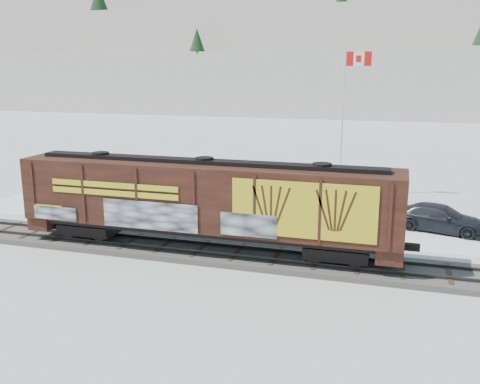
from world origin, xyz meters
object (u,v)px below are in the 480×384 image
(hopper_railcar, at_px, (205,199))
(car_dark, at_px, (440,218))
(flagpole, at_px, (343,144))
(car_silver, at_px, (122,191))
(car_white, at_px, (200,208))

(hopper_railcar, relative_size, car_dark, 3.65)
(hopper_railcar, distance_m, flagpole, 15.92)
(car_silver, height_order, car_dark, car_silver)
(flagpole, bearing_deg, car_silver, -155.40)
(flagpole, xyz_separation_m, car_dark, (6.55, -7.35, -3.08))
(hopper_railcar, xyz_separation_m, car_dark, (11.73, 7.68, -2.15))
(car_white, bearing_deg, hopper_railcar, -144.41)
(car_silver, bearing_deg, flagpole, -85.41)
(car_silver, xyz_separation_m, car_white, (6.96, -2.79, -0.02))
(car_dark, bearing_deg, flagpole, 56.15)
(flagpole, bearing_deg, car_dark, -48.31)
(flagpole, relative_size, car_dark, 2.01)
(car_silver, distance_m, car_dark, 21.16)
(hopper_railcar, height_order, car_silver, hopper_railcar)
(flagpole, height_order, car_dark, flagpole)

